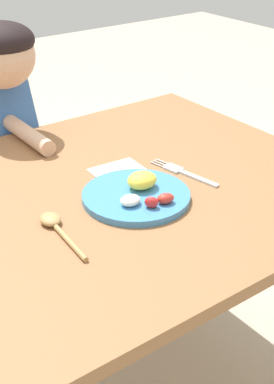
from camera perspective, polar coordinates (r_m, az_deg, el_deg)
name	(u,v)px	position (r m, az deg, el deg)	size (l,w,h in m)	color
dining_table	(105,235)	(1.34, -3.30, -4.43)	(1.14, 0.88, 0.69)	#8D5F39
plate	(138,194)	(1.24, 0.05, -0.22)	(0.24, 0.24, 0.05)	#3F83C1
fork	(184,173)	(1.36, 4.83, 1.99)	(0.05, 0.20, 0.01)	silver
spoon	(56,225)	(1.15, -8.35, -3.39)	(0.05, 0.19, 0.02)	#AD864F
person	(7,153)	(1.74, -13.19, 3.95)	(0.18, 0.39, 0.99)	#424C63
napkin	(121,173)	(1.36, -1.67, 1.97)	(0.13, 0.12, 0.00)	white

